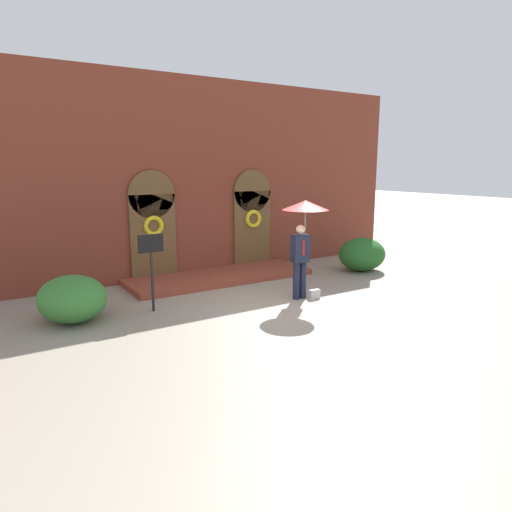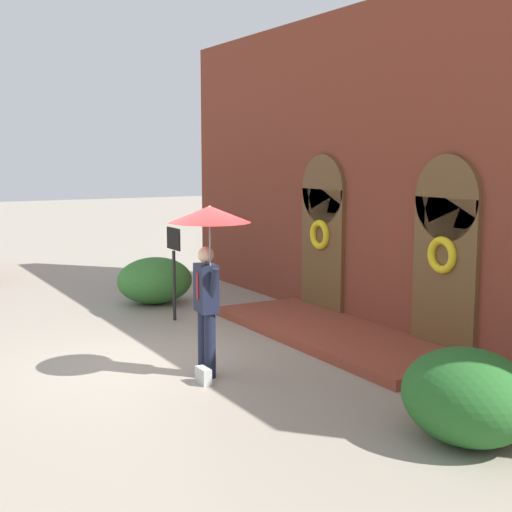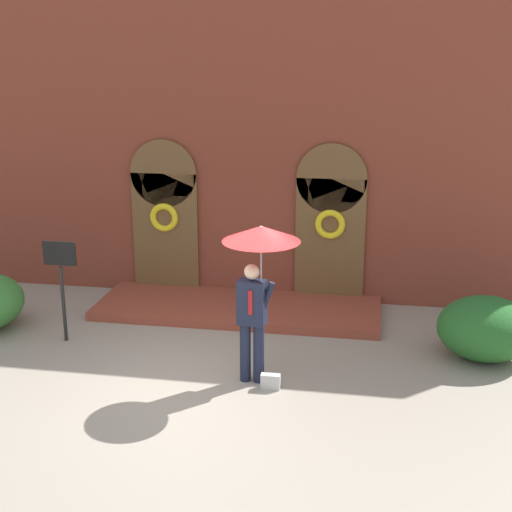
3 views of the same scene
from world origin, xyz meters
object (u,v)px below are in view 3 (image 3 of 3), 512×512
(person_with_umbrella, at_px, (259,257))
(shrub_right, at_px, (485,328))
(handbag, at_px, (270,381))
(sign_post, at_px, (61,274))

(person_with_umbrella, xyz_separation_m, shrub_right, (3.36, 1.39, -1.41))
(handbag, relative_size, shrub_right, 0.19)
(shrub_right, bearing_deg, handbag, -153.27)
(handbag, distance_m, sign_post, 3.95)
(sign_post, xyz_separation_m, shrub_right, (6.79, 0.45, -0.66))
(person_with_umbrella, relative_size, handbag, 8.44)
(sign_post, bearing_deg, person_with_umbrella, -15.29)
(person_with_umbrella, bearing_deg, sign_post, 164.71)
(person_with_umbrella, xyz_separation_m, sign_post, (-3.43, 0.94, -0.75))
(handbag, bearing_deg, shrub_right, 26.03)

